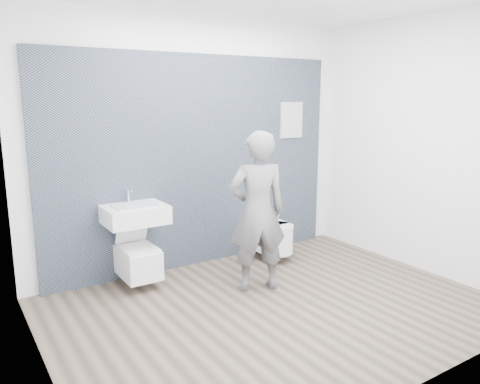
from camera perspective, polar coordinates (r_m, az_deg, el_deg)
ground at (r=4.52m, az=4.26°, el=-13.82°), size 4.00×4.00×0.00m
room_shell at (r=4.09m, az=4.62°, el=8.76°), size 4.00×4.00×4.00m
tile_wall at (r=5.67m, az=-4.83°, el=-8.45°), size 3.60×0.06×2.40m
washbasin at (r=4.88m, az=-12.67°, el=-2.63°), size 0.61×0.46×0.46m
toilet_square at (r=5.00m, az=-12.33°, el=-8.10°), size 0.35×0.51×0.66m
toilet_rounded at (r=5.70m, az=3.83°, el=-5.41°), size 0.38×0.64×0.35m
info_placard at (r=6.32m, az=5.96°, el=-6.34°), size 0.34×0.03×0.45m
visitor at (r=4.67m, az=2.12°, el=-2.43°), size 0.68×0.55×1.62m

